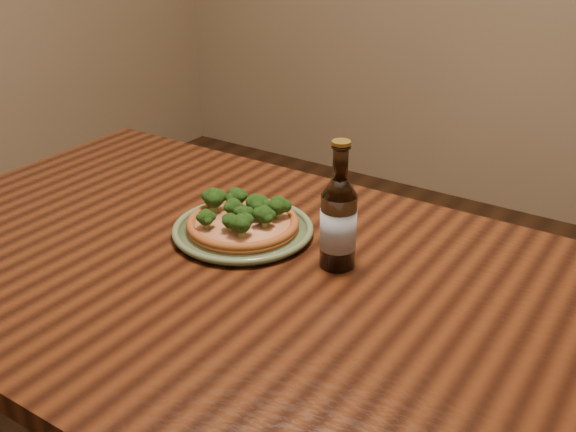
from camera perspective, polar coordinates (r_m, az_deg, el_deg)
The scene contains 4 objects.
table at distance 1.25m, azimuth -2.11°, elevation -8.71°, with size 1.60×0.90×0.75m.
plate at distance 1.34m, azimuth -3.83°, elevation -1.17°, with size 0.28×0.28×0.02m.
pizza at distance 1.33m, azimuth -3.85°, elevation -0.36°, with size 0.22×0.22×0.07m.
beer_bottle at distance 1.19m, azimuth 4.29°, elevation -0.46°, with size 0.07×0.07×0.24m.
Camera 1 is at (0.61, -0.73, 1.37)m, focal length 42.00 mm.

